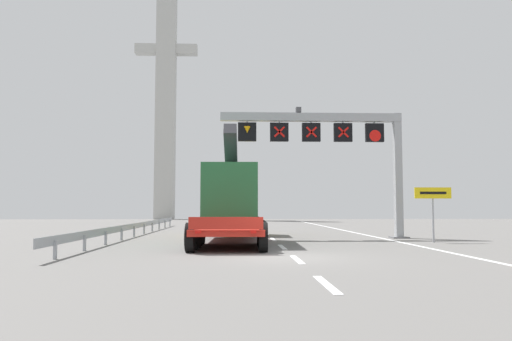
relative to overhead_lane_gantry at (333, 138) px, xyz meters
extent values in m
plane|color=slate|center=(-3.67, -10.22, -5.47)|extent=(112.00, 112.00, 0.00)
cube|color=silver|center=(-3.39, -16.22, -5.46)|extent=(0.20, 2.60, 0.01)
cube|color=silver|center=(-3.39, -11.08, -5.46)|extent=(0.20, 2.60, 0.01)
cube|color=silver|center=(-3.39, -5.94, -5.46)|extent=(0.20, 2.60, 0.01)
cube|color=silver|center=(-3.39, -0.80, -5.46)|extent=(0.20, 2.60, 0.01)
cube|color=silver|center=(-3.39, 4.34, -5.46)|extent=(0.20, 2.60, 0.01)
cube|color=silver|center=(-3.39, 9.47, -5.46)|extent=(0.20, 2.60, 0.01)
cube|color=silver|center=(-3.39, 14.61, -5.46)|extent=(0.20, 2.60, 0.01)
cube|color=silver|center=(-3.39, 19.75, -5.46)|extent=(0.20, 2.60, 0.01)
cube|color=silver|center=(2.53, 1.78, -5.46)|extent=(0.20, 63.00, 0.01)
cube|color=#9EA0A5|center=(3.54, 0.00, -2.05)|extent=(0.40, 0.40, 6.84)
cube|color=slate|center=(3.54, 0.00, -5.43)|extent=(0.90, 0.90, 0.08)
cube|color=#9EA0A5|center=(-1.22, 0.00, 1.12)|extent=(9.93, 0.44, 0.44)
cube|color=#4C4C51|center=(-1.92, 0.00, 1.52)|extent=(0.28, 0.40, 0.28)
cube|color=black|center=(2.29, 0.00, 0.29)|extent=(1.00, 0.24, 1.02)
cube|color=#9EA0A5|center=(2.29, 0.00, 0.85)|extent=(0.08, 0.08, 0.16)
cone|color=red|center=(2.29, -0.13, 0.11)|extent=(0.64, 0.02, 0.64)
cube|color=black|center=(0.53, 0.00, 0.29)|extent=(1.00, 0.24, 1.02)
cube|color=#9EA0A5|center=(0.53, 0.00, 0.85)|extent=(0.08, 0.08, 0.16)
cube|color=red|center=(0.53, -0.13, 0.29)|extent=(0.61, 0.02, 0.61)
cube|color=red|center=(0.53, -0.13, 0.29)|extent=(0.61, 0.02, 0.61)
cube|color=black|center=(-1.22, 0.00, 0.29)|extent=(1.00, 0.24, 1.02)
cube|color=#9EA0A5|center=(-1.22, 0.00, 0.85)|extent=(0.08, 0.08, 0.16)
cube|color=red|center=(-1.22, -0.13, 0.29)|extent=(0.61, 0.02, 0.61)
cube|color=red|center=(-1.22, -0.13, 0.29)|extent=(0.61, 0.02, 0.61)
cube|color=black|center=(-2.97, 0.00, 0.29)|extent=(1.00, 0.24, 1.02)
cube|color=#9EA0A5|center=(-2.97, 0.00, 0.85)|extent=(0.08, 0.08, 0.16)
cube|color=red|center=(-2.97, -0.13, 0.29)|extent=(0.61, 0.02, 0.61)
cube|color=red|center=(-2.97, -0.13, 0.29)|extent=(0.61, 0.02, 0.61)
cube|color=black|center=(-4.73, 0.00, 0.29)|extent=(1.00, 0.24, 1.02)
cube|color=#9EA0A5|center=(-4.73, 0.00, 0.85)|extent=(0.08, 0.08, 0.16)
cone|color=orange|center=(-4.73, -0.13, 0.40)|extent=(0.36, 0.36, 0.36)
cube|color=red|center=(-5.55, -3.86, -4.74)|extent=(3.07, 10.47, 0.24)
cube|color=red|center=(-5.69, -9.14, -4.37)|extent=(2.66, 0.15, 0.44)
cylinder|color=black|center=(-7.02, -8.32, -4.92)|extent=(0.35, 1.11, 1.10)
cylinder|color=black|center=(-4.32, -8.39, -4.92)|extent=(0.35, 1.11, 1.10)
cylinder|color=black|center=(-6.99, -7.27, -4.92)|extent=(0.35, 1.11, 1.10)
cylinder|color=black|center=(-4.29, -7.34, -4.92)|extent=(0.35, 1.11, 1.10)
cylinder|color=black|center=(-6.96, -6.22, -4.92)|extent=(0.35, 1.11, 1.10)
cylinder|color=black|center=(-4.26, -6.29, -4.92)|extent=(0.35, 1.11, 1.10)
cylinder|color=black|center=(-6.93, -5.17, -4.92)|extent=(0.35, 1.11, 1.10)
cylinder|color=black|center=(-4.23, -5.24, -4.92)|extent=(0.35, 1.11, 1.10)
cylinder|color=black|center=(-6.91, -4.12, -4.92)|extent=(0.35, 1.11, 1.10)
cylinder|color=black|center=(-4.21, -4.20, -4.92)|extent=(0.35, 1.11, 1.10)
cube|color=gold|center=(-5.36, 3.24, -3.37)|extent=(2.66, 3.27, 3.10)
cube|color=black|center=(-5.36, 3.24, -2.67)|extent=(2.69, 3.29, 0.60)
cylinder|color=black|center=(-6.63, 4.15, -4.92)|extent=(0.37, 1.11, 1.10)
cylinder|color=black|center=(-4.05, 4.08, -4.92)|extent=(0.37, 1.11, 1.10)
cylinder|color=black|center=(-6.68, 2.15, -4.92)|extent=(0.37, 1.11, 1.10)
cylinder|color=black|center=(-4.10, 2.08, -4.92)|extent=(0.37, 1.11, 1.10)
cube|color=#236638|center=(-5.54, -3.46, -3.27)|extent=(2.53, 5.78, 2.70)
cube|color=#2D2D33|center=(-5.56, -4.32, -1.32)|extent=(0.64, 2.96, 2.29)
cube|color=red|center=(-6.67, -9.15, -4.67)|extent=(0.20, 0.07, 0.12)
cube|color=red|center=(-4.71, -9.20, -4.67)|extent=(0.20, 0.07, 0.12)
cylinder|color=#9EA0A5|center=(4.09, -3.38, -4.16)|extent=(0.10, 0.10, 2.62)
cube|color=yellow|center=(4.09, -3.44, -3.12)|extent=(1.78, 0.06, 0.53)
cube|color=black|center=(4.09, -3.48, -3.12)|extent=(1.28, 0.01, 0.12)
cube|color=#999EA3|center=(-11.17, 3.47, -4.87)|extent=(0.04, 31.38, 0.32)
cube|color=#999EA3|center=(-11.11, -10.65, -5.17)|extent=(0.10, 0.10, 0.60)
cube|color=#999EA3|center=(-11.11, -7.51, -5.17)|extent=(0.10, 0.10, 0.60)
cube|color=#999EA3|center=(-11.11, -4.37, -5.17)|extent=(0.10, 0.10, 0.60)
cube|color=#999EA3|center=(-11.11, -1.24, -5.17)|extent=(0.10, 0.10, 0.60)
cube|color=#999EA3|center=(-11.11, 1.90, -5.17)|extent=(0.10, 0.10, 0.60)
cube|color=#999EA3|center=(-11.11, 5.04, -5.17)|extent=(0.10, 0.10, 0.60)
cube|color=#999EA3|center=(-11.11, 8.18, -5.17)|extent=(0.10, 0.10, 0.60)
cube|color=#999EA3|center=(-11.11, 11.31, -5.17)|extent=(0.10, 0.10, 0.60)
cube|color=#999EA3|center=(-11.11, 14.45, -5.17)|extent=(0.10, 0.10, 0.60)
cube|color=#999EA3|center=(-11.11, 17.59, -5.17)|extent=(0.10, 0.10, 0.60)
cube|color=#B7B7B2|center=(-15.53, 45.38, 14.47)|extent=(2.80, 2.00, 39.88)
cube|color=#B7B7B2|center=(-15.53, 45.38, 19.25)|extent=(9.00, 1.60, 1.40)
camera|label=1|loc=(-5.35, -27.09, -3.82)|focal=35.26mm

